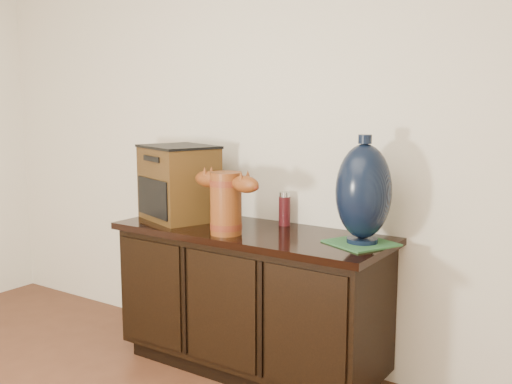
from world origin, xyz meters
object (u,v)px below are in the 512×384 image
Objects in this scene: tv_radio at (179,183)px; lamp_base at (364,192)px; sideboard at (250,299)px; spray_can at (285,209)px; terracotta_vessel at (226,199)px.

tv_radio is 1.00× the size of lamp_base.
sideboard is 2.93× the size of lamp_base.
tv_radio reaches higher than sideboard.
tv_radio is 0.61m from spray_can.
lamp_base is at bearing -16.65° from spray_can.
terracotta_vessel is 0.68m from lamp_base.
sideboard is at bearing 19.82° from tv_radio.
spray_can is at bearing 163.35° from lamp_base.
tv_radio is 2.78× the size of spray_can.
sideboard is at bearing 83.76° from terracotta_vessel.
tv_radio is at bearing -178.21° from lamp_base.
tv_radio is at bearing -161.82° from spray_can.
spray_can is (0.57, 0.19, -0.12)m from tv_radio.
tv_radio reaches higher than terracotta_vessel.
lamp_base reaches higher than sideboard.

